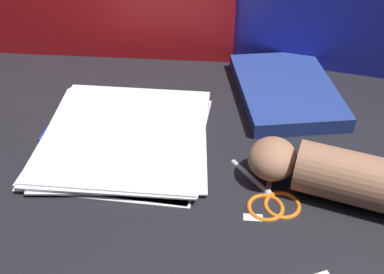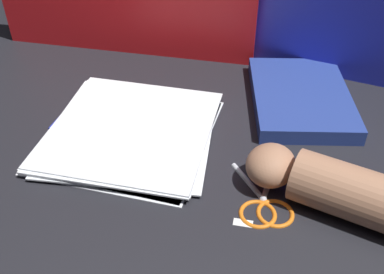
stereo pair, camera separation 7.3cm
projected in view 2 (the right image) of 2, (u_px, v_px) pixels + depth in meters
name	position (u px, v px, depth m)	size (l,w,h in m)	color
ground_plane	(177.00, 154.00, 0.79)	(6.00, 6.00, 0.00)	black
paper_stack	(130.00, 131.00, 0.82)	(0.32, 0.32, 0.02)	white
book_closed	(300.00, 97.00, 0.90)	(0.23, 0.30, 0.03)	navy
scissors	(265.00, 203.00, 0.69)	(0.12, 0.16, 0.01)	silver
hand_forearm	(333.00, 186.00, 0.67)	(0.28, 0.15, 0.08)	#A87556
paper_scrap_mid	(243.00, 223.00, 0.66)	(0.03, 0.01, 0.00)	white
pen	(67.00, 108.00, 0.89)	(0.02, 0.13, 0.01)	#2333B2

